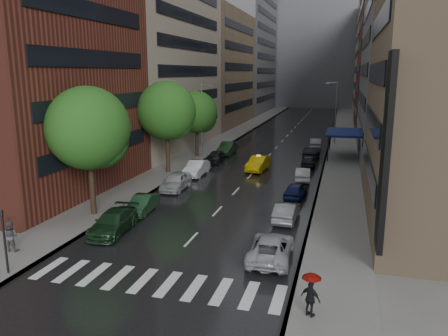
{
  "coord_description": "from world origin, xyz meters",
  "views": [
    {
      "loc": [
        9.0,
        -20.78,
        10.5
      ],
      "look_at": [
        0.0,
        11.94,
        3.0
      ],
      "focal_mm": 35.0,
      "sensor_mm": 36.0,
      "label": 1
    }
  ],
  "objects": [
    {
      "name": "street_lamp_left",
      "position": [
        -7.72,
        30.0,
        4.89
      ],
      "size": [
        1.74,
        0.22,
        9.0
      ],
      "color": "gray",
      "rests_on": "sidewalk_left"
    },
    {
      "name": "tree_near",
      "position": [
        -8.6,
        6.58,
        6.55
      ],
      "size": [
        6.0,
        6.0,
        9.56
      ],
      "color": "#382619",
      "rests_on": "ground"
    },
    {
      "name": "road",
      "position": [
        0.0,
        50.0,
        0.01
      ],
      "size": [
        14.0,
        140.0,
        0.01
      ],
      "primitive_type": "cube",
      "color": "black",
      "rests_on": "ground"
    },
    {
      "name": "buildings_left",
      "position": [
        -15.0,
        58.79,
        15.99
      ],
      "size": [
        8.0,
        108.0,
        38.0
      ],
      "color": "maroon",
      "rests_on": "ground"
    },
    {
      "name": "awning",
      "position": [
        8.98,
        35.0,
        3.13
      ],
      "size": [
        4.0,
        8.0,
        3.12
      ],
      "color": "navy",
      "rests_on": "sidewalk_right"
    },
    {
      "name": "parked_cars_right",
      "position": [
        5.4,
        19.88,
        0.69
      ],
      "size": [
        2.48,
        43.16,
        1.46
      ],
      "color": "#ACABB0",
      "rests_on": "ground"
    },
    {
      "name": "ped_red_umbrella",
      "position": [
        8.06,
        -3.33,
        1.33
      ],
      "size": [
        1.03,
        0.82,
        2.01
      ],
      "color": "black",
      "rests_on": "sidewalk_right"
    },
    {
      "name": "building_far",
      "position": [
        0.0,
        118.0,
        16.0
      ],
      "size": [
        40.0,
        14.0,
        32.0
      ],
      "primitive_type": "cube",
      "color": "slate",
      "rests_on": "ground"
    },
    {
      "name": "traffic_light",
      "position": [
        -7.6,
        -3.31,
        2.23
      ],
      "size": [
        0.18,
        0.15,
        3.45
      ],
      "color": "black",
      "rests_on": "sidewalk_left"
    },
    {
      "name": "tree_mid",
      "position": [
        -8.6,
        20.97,
        6.59
      ],
      "size": [
        6.04,
        6.04,
        9.62
      ],
      "color": "#382619",
      "rests_on": "ground"
    },
    {
      "name": "ground",
      "position": [
        0.0,
        0.0,
        0.0
      ],
      "size": [
        220.0,
        220.0,
        0.0
      ],
      "primitive_type": "plane",
      "color": "gray",
      "rests_on": "ground"
    },
    {
      "name": "crosswalk",
      "position": [
        0.2,
        -2.0,
        0.01
      ],
      "size": [
        13.15,
        2.8,
        0.01
      ],
      "color": "silver",
      "rests_on": "ground"
    },
    {
      "name": "tree_far",
      "position": [
        -8.6,
        30.36,
        5.62
      ],
      "size": [
        5.16,
        5.16,
        8.22
      ],
      "color": "#382619",
      "rests_on": "ground"
    },
    {
      "name": "sidewalk_right",
      "position": [
        9.0,
        50.0,
        0.07
      ],
      "size": [
        4.0,
        140.0,
        0.15
      ],
      "primitive_type": "cube",
      "color": "gray",
      "rests_on": "ground"
    },
    {
      "name": "buildings_right",
      "position": [
        15.0,
        56.7,
        15.03
      ],
      "size": [
        8.05,
        109.1,
        36.0
      ],
      "color": "#937A5B",
      "rests_on": "ground"
    },
    {
      "name": "parked_cars_left",
      "position": [
        -5.4,
        17.76,
        0.75
      ],
      "size": [
        2.45,
        34.33,
        1.59
      ],
      "color": "black",
      "rests_on": "ground"
    },
    {
      "name": "taxi",
      "position": [
        0.33,
        24.82,
        0.78
      ],
      "size": [
        2.16,
        4.9,
        1.56
      ],
      "primitive_type": "imported",
      "rotation": [
        0.0,
        0.0,
        -0.11
      ],
      "color": "#DEB50B",
      "rests_on": "ground"
    },
    {
      "name": "ped_black_umbrella",
      "position": [
        -9.51,
        -0.83,
        1.38
      ],
      "size": [
        0.96,
        0.98,
        2.09
      ],
      "color": "#515055",
      "rests_on": "sidewalk_left"
    },
    {
      "name": "street_lamp_right",
      "position": [
        7.72,
        45.0,
        4.89
      ],
      "size": [
        1.74,
        0.22,
        9.0
      ],
      "color": "gray",
      "rests_on": "sidewalk_right"
    },
    {
      "name": "sidewalk_left",
      "position": [
        -9.0,
        50.0,
        0.07
      ],
      "size": [
        4.0,
        140.0,
        0.15
      ],
      "primitive_type": "cube",
      "color": "gray",
      "rests_on": "ground"
    }
  ]
}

